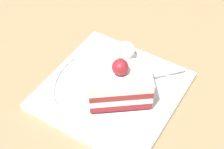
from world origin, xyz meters
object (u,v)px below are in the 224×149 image
object	(u,v)px
cake_slice	(117,84)
fork	(154,76)
dessert_plate	(112,89)
whipped_cream_dollop	(125,50)

from	to	relation	value
cake_slice	fork	bearing A→B (deg)	-124.73
dessert_plate	whipped_cream_dollop	bearing A→B (deg)	-85.14
dessert_plate	cake_slice	xyz separation A→B (m)	(-0.02, 0.02, 0.04)
cake_slice	whipped_cream_dollop	world-z (taller)	cake_slice
dessert_plate	fork	bearing A→B (deg)	-141.00
dessert_plate	fork	world-z (taller)	fork
dessert_plate	whipped_cream_dollop	world-z (taller)	whipped_cream_dollop
whipped_cream_dollop	dessert_plate	bearing A→B (deg)	94.86
dessert_plate	whipped_cream_dollop	size ratio (longest dim) A/B	6.98
dessert_plate	cake_slice	world-z (taller)	cake_slice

